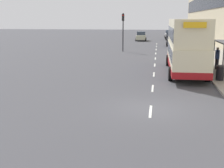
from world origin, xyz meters
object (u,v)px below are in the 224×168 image
litter_bin (220,73)px  traffic_light_far_kerb (123,26)px  car_0 (141,36)px  car_3 (169,34)px  pedestrian_at_shelter (217,58)px  car_1 (173,40)px  car_2 (171,36)px  double_decker_bus_near (186,45)px

litter_bin → traffic_light_far_kerb: traffic_light_far_kerb is taller
car_0 → car_3: 10.94m
car_0 → pedestrian_at_shelter: bearing=103.2°
car_1 → car_2: car_1 is taller
car_2 → car_1: bearing=-90.7°
car_3 → traffic_light_far_kerb: traffic_light_far_kerb is taller
car_2 → pedestrian_at_shelter: pedestrian_at_shelter is taller
car_1 → litter_bin: bearing=-86.2°
double_decker_bus_near → car_2: size_ratio=2.67×
car_3 → traffic_light_far_kerb: (-7.04, -30.20, 2.51)m
litter_bin → traffic_light_far_kerb: 21.60m
car_2 → car_3: 6.45m
double_decker_bus_near → car_1: (0.13, 25.52, -1.39)m
car_0 → traffic_light_far_kerb: bearing=86.5°
double_decker_bus_near → car_1: double_decker_bus_near is taller
car_3 → traffic_light_far_kerb: size_ratio=0.87×
double_decker_bus_near → traffic_light_far_kerb: traffic_light_far_kerb is taller
car_2 → litter_bin: (1.78, -43.22, -0.16)m
double_decker_bus_near → traffic_light_far_kerb: 17.39m
double_decker_bus_near → litter_bin: 4.41m
pedestrian_at_shelter → litter_bin: 5.03m
double_decker_bus_near → traffic_light_far_kerb: size_ratio=2.20×
pedestrian_at_shelter → traffic_light_far_kerb: bearing=123.5°
pedestrian_at_shelter → litter_bin: bearing=-97.5°
double_decker_bus_near → car_3: size_ratio=2.53×
double_decker_bus_near → car_3: bearing=89.8°
car_0 → car_1: same height
car_1 → pedestrian_at_shelter: size_ratio=2.42×
car_0 → traffic_light_far_kerb: size_ratio=0.82×
double_decker_bus_near → car_0: bearing=98.7°
traffic_light_far_kerb → pedestrian_at_shelter: bearing=-56.5°
double_decker_bus_near → litter_bin: double_decker_bus_near is taller
car_2 → car_3: bearing=91.2°
car_1 → traffic_light_far_kerb: size_ratio=0.89×
pedestrian_at_shelter → litter_bin: pedestrian_at_shelter is taller
car_1 → litter_bin: size_ratio=4.26×
litter_bin → car_3: bearing=92.2°
double_decker_bus_near → car_0: (-5.61, 36.84, -1.39)m
car_1 → pedestrian_at_shelter: (2.60, -24.10, 0.19)m
car_2 → pedestrian_at_shelter: 38.34m
car_1 → car_2: bearing=89.3°
car_3 → pedestrian_at_shelter: size_ratio=2.38×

